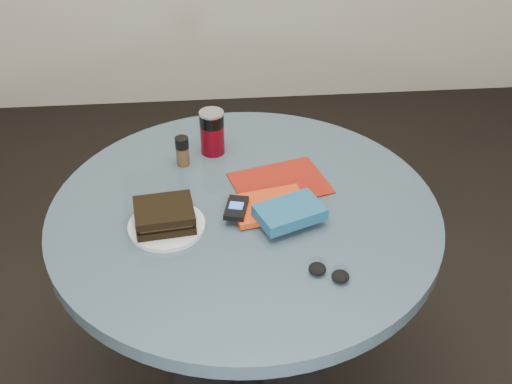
{
  "coord_description": "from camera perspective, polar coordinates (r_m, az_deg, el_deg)",
  "views": [
    {
      "loc": [
        -0.08,
        -1.29,
        1.75
      ],
      "look_at": [
        0.03,
        0.0,
        0.8
      ],
      "focal_mm": 45.0,
      "sensor_mm": 36.0,
      "label": 1
    }
  ],
  "objects": [
    {
      "name": "magazine",
      "position": [
        1.72,
        2.14,
        0.78
      ],
      "size": [
        0.28,
        0.24,
        0.0
      ],
      "primitive_type": "cube",
      "rotation": [
        0.0,
        0.0,
        0.27
      ],
      "color": "maroon",
      "rests_on": "table"
    },
    {
      "name": "soda_can",
      "position": [
        1.83,
        -3.92,
        5.33
      ],
      "size": [
        0.08,
        0.08,
        0.13
      ],
      "color": "#5F040F",
      "rests_on": "table"
    },
    {
      "name": "pepper_grinder",
      "position": [
        1.79,
        -6.56,
        3.65
      ],
      "size": [
        0.05,
        0.05,
        0.09
      ],
      "color": "#452F1D",
      "rests_on": "table"
    },
    {
      "name": "sandwich",
      "position": [
        1.57,
        -8.15,
        -2.06
      ],
      "size": [
        0.16,
        0.14,
        0.05
      ],
      "color": "black",
      "rests_on": "plate"
    },
    {
      "name": "mp3_player",
      "position": [
        1.59,
        -1.76,
        -1.43
      ],
      "size": [
        0.07,
        0.1,
        0.02
      ],
      "color": "black",
      "rests_on": "red_book"
    },
    {
      "name": "table",
      "position": [
        1.74,
        -0.99,
        -5.71
      ],
      "size": [
        1.0,
        1.0,
        0.75
      ],
      "color": "black",
      "rests_on": "ground"
    },
    {
      "name": "plate",
      "position": [
        1.59,
        -7.95,
        -3.0
      ],
      "size": [
        0.24,
        0.24,
        0.01
      ],
      "primitive_type": "cylinder",
      "rotation": [
        0.0,
        0.0,
        0.33
      ],
      "color": "silver",
      "rests_on": "table"
    },
    {
      "name": "novel",
      "position": [
        1.57,
        3.01,
        -1.82
      ],
      "size": [
        0.19,
        0.16,
        0.03
      ],
      "primitive_type": "cube",
      "rotation": [
        0.0,
        0.0,
        0.38
      ],
      "color": "navy",
      "rests_on": "red_book"
    },
    {
      "name": "headphones",
      "position": [
        1.45,
        6.49,
        -7.14
      ],
      "size": [
        0.1,
        0.08,
        0.02
      ],
      "color": "black",
      "rests_on": "table"
    },
    {
      "name": "red_book",
      "position": [
        1.63,
        1.22,
        -1.25
      ],
      "size": [
        0.21,
        0.16,
        0.02
      ],
      "primitive_type": "cube",
      "rotation": [
        0.0,
        0.0,
        0.21
      ],
      "color": "red",
      "rests_on": "magazine"
    }
  ]
}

